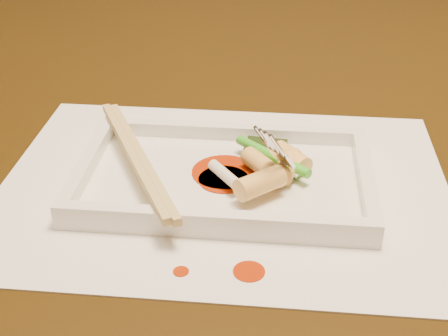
# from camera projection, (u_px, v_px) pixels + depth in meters

# --- Properties ---
(table) EXTENTS (1.40, 0.90, 0.75)m
(table) POSITION_uv_depth(u_px,v_px,m) (229.00, 177.00, 0.76)
(table) COLOR black
(table) RESTS_ON ground
(placemat) EXTENTS (0.40, 0.30, 0.00)m
(placemat) POSITION_uv_depth(u_px,v_px,m) (224.00, 186.00, 0.56)
(placemat) COLOR white
(placemat) RESTS_ON table
(sauce_splatter_a) EXTENTS (0.02, 0.02, 0.00)m
(sauce_splatter_a) POSITION_uv_depth(u_px,v_px,m) (249.00, 271.00, 0.46)
(sauce_splatter_a) COLOR #A82804
(sauce_splatter_a) RESTS_ON placemat
(sauce_splatter_b) EXTENTS (0.01, 0.01, 0.00)m
(sauce_splatter_b) POSITION_uv_depth(u_px,v_px,m) (181.00, 271.00, 0.46)
(sauce_splatter_b) COLOR #A82804
(sauce_splatter_b) RESTS_ON placemat
(plate_base) EXTENTS (0.26, 0.16, 0.01)m
(plate_base) POSITION_uv_depth(u_px,v_px,m) (224.00, 181.00, 0.56)
(plate_base) COLOR white
(plate_base) RESTS_ON placemat
(plate_rim_far) EXTENTS (0.26, 0.01, 0.01)m
(plate_rim_far) POSITION_uv_depth(u_px,v_px,m) (231.00, 132.00, 0.61)
(plate_rim_far) COLOR white
(plate_rim_far) RESTS_ON plate_base
(plate_rim_near) EXTENTS (0.26, 0.01, 0.01)m
(plate_rim_near) POSITION_uv_depth(u_px,v_px,m) (215.00, 220.00, 0.49)
(plate_rim_near) COLOR white
(plate_rim_near) RESTS_ON plate_base
(plate_rim_left) EXTENTS (0.01, 0.14, 0.01)m
(plate_rim_left) POSITION_uv_depth(u_px,v_px,m) (87.00, 164.00, 0.56)
(plate_rim_left) COLOR white
(plate_rim_left) RESTS_ON plate_base
(plate_rim_right) EXTENTS (0.01, 0.14, 0.01)m
(plate_rim_right) POSITION_uv_depth(u_px,v_px,m) (366.00, 178.00, 0.54)
(plate_rim_right) COLOR white
(plate_rim_right) RESTS_ON plate_base
(veg_piece) EXTENTS (0.04, 0.03, 0.01)m
(veg_piece) POSITION_uv_depth(u_px,v_px,m) (265.00, 150.00, 0.58)
(veg_piece) COLOR black
(veg_piece) RESTS_ON plate_base
(scallion_white) EXTENTS (0.03, 0.04, 0.01)m
(scallion_white) POSITION_uv_depth(u_px,v_px,m) (225.00, 175.00, 0.54)
(scallion_white) COLOR #EAEACC
(scallion_white) RESTS_ON plate_base
(scallion_green) EXTENTS (0.07, 0.06, 0.01)m
(scallion_green) POSITION_uv_depth(u_px,v_px,m) (272.00, 156.00, 0.56)
(scallion_green) COLOR #2C9E19
(scallion_green) RESTS_ON plate_base
(chopstick_a) EXTENTS (0.10, 0.19, 0.01)m
(chopstick_a) POSITION_uv_depth(u_px,v_px,m) (132.00, 156.00, 0.55)
(chopstick_a) COLOR tan
(chopstick_a) RESTS_ON plate_rim_near
(chopstick_b) EXTENTS (0.10, 0.19, 0.01)m
(chopstick_b) POSITION_uv_depth(u_px,v_px,m) (141.00, 156.00, 0.55)
(chopstick_b) COLOR tan
(chopstick_b) RESTS_ON plate_rim_near
(fork) EXTENTS (0.09, 0.10, 0.14)m
(fork) POSITION_uv_depth(u_px,v_px,m) (308.00, 97.00, 0.53)
(fork) COLOR silver
(fork) RESTS_ON plate_base
(sauce_blob_0) EXTENTS (0.05, 0.05, 0.00)m
(sauce_blob_0) POSITION_uv_depth(u_px,v_px,m) (224.00, 179.00, 0.55)
(sauce_blob_0) COLOR #A82804
(sauce_blob_0) RESTS_ON plate_base
(sauce_blob_1) EXTENTS (0.06, 0.06, 0.00)m
(sauce_blob_1) POSITION_uv_depth(u_px,v_px,m) (224.00, 172.00, 0.56)
(sauce_blob_1) COLOR #A82804
(sauce_blob_1) RESTS_ON plate_base
(rice_cake_0) EXTENTS (0.04, 0.05, 0.02)m
(rice_cake_0) POSITION_uv_depth(u_px,v_px,m) (264.00, 167.00, 0.55)
(rice_cake_0) COLOR #FDDA76
(rice_cake_0) RESTS_ON plate_base
(rice_cake_1) EXTENTS (0.03, 0.04, 0.02)m
(rice_cake_1) POSITION_uv_depth(u_px,v_px,m) (287.00, 166.00, 0.55)
(rice_cake_1) COLOR #FDDA76
(rice_cake_1) RESTS_ON plate_base
(rice_cake_2) EXTENTS (0.05, 0.04, 0.02)m
(rice_cake_2) POSITION_uv_depth(u_px,v_px,m) (260.00, 183.00, 0.52)
(rice_cake_2) COLOR #FDDA76
(rice_cake_2) RESTS_ON plate_base
(rice_cake_3) EXTENTS (0.04, 0.04, 0.02)m
(rice_cake_3) POSITION_uv_depth(u_px,v_px,m) (291.00, 158.00, 0.56)
(rice_cake_3) COLOR #FDDA76
(rice_cake_3) RESTS_ON plate_base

